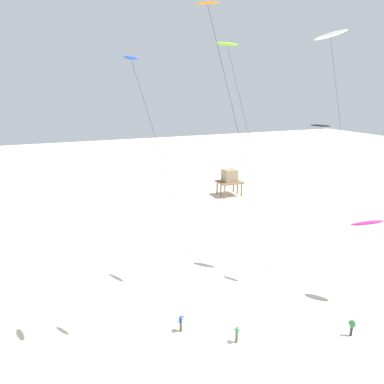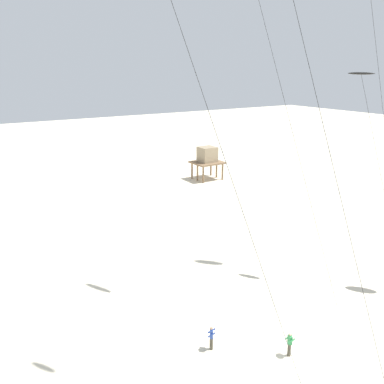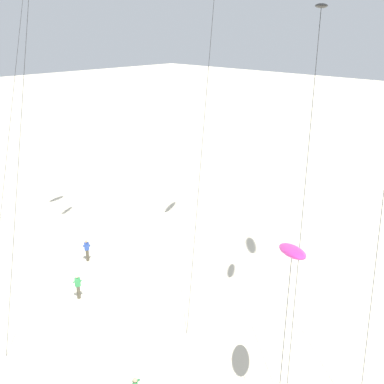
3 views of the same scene
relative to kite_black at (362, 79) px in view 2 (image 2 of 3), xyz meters
name	(u,v)px [view 2 (image 2 of 3)]	position (x,y,z in m)	size (l,w,h in m)	color
ground_plane	(302,359)	(-11.57, -6.34, -16.60)	(260.00, 260.00, 0.00)	beige
kite_black	(362,79)	(0.00, 0.00, 0.00)	(3.29, 5.39, 17.15)	black
kite_flyer_nearest	(211,337)	(-15.80, -2.49, -15.71)	(0.72, 0.72, 1.67)	#4C4738
kite_flyer_middle	(290,343)	(-12.02, -5.64, -15.71)	(0.67, 0.69, 1.67)	#4C4738
stilt_house	(207,157)	(8.17, 32.89, -12.98)	(4.68, 4.08, 5.27)	#846647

